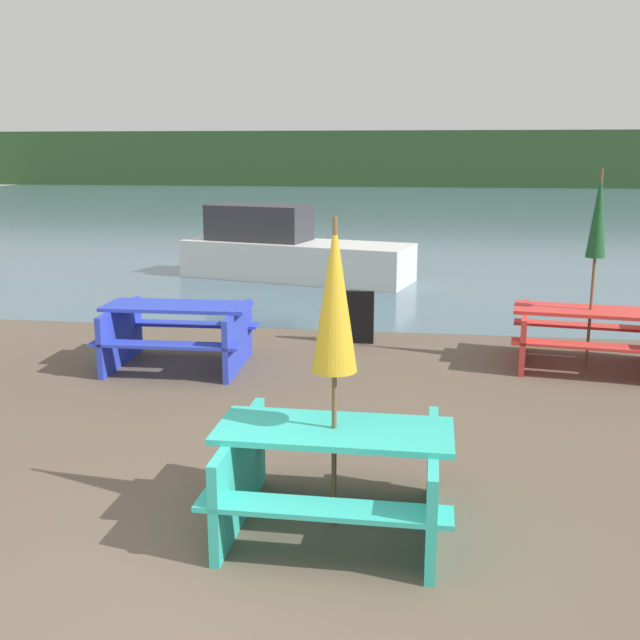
{
  "coord_description": "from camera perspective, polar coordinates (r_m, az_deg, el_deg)",
  "views": [
    {
      "loc": [
        1.33,
        -3.55,
        2.69
      ],
      "look_at": [
        0.22,
        4.41,
        0.85
      ],
      "focal_mm": 42.0,
      "sensor_mm": 36.0,
      "label": 1
    }
  ],
  "objects": [
    {
      "name": "picnic_table_teal",
      "position": [
        5.47,
        1.07,
        -11.21
      ],
      "size": [
        1.69,
        1.4,
        0.76
      ],
      "rotation": [
        0.0,
        0.0,
        -0.01
      ],
      "color": "#33B7A8",
      "rests_on": "ground_plane"
    },
    {
      "name": "ground_plane",
      "position": [
        4.65,
        -11.11,
        -22.73
      ],
      "size": [
        60.0,
        60.0,
        0.0
      ],
      "primitive_type": "plane",
      "color": "brown"
    },
    {
      "name": "signboard",
      "position": [
        10.56,
        2.63,
        0.23
      ],
      "size": [
        0.55,
        0.08,
        0.75
      ],
      "color": "black",
      "rests_on": "ground_plane"
    },
    {
      "name": "far_treeline",
      "position": [
        55.97,
        6.7,
        12.1
      ],
      "size": [
        80.0,
        1.6,
        4.0
      ],
      "color": "#284723",
      "rests_on": "water"
    },
    {
      "name": "picnic_table_red",
      "position": [
        9.96,
        19.79,
        -0.88
      ],
      "size": [
        2.02,
        1.62,
        0.74
      ],
      "rotation": [
        0.0,
        0.0,
        -0.14
      ],
      "color": "red",
      "rests_on": "ground_plane"
    },
    {
      "name": "picnic_table_blue",
      "position": [
        9.55,
        -10.74,
        -0.72
      ],
      "size": [
        1.83,
        1.42,
        0.8
      ],
      "rotation": [
        0.0,
        0.0,
        0.02
      ],
      "color": "blue",
      "rests_on": "ground_plane"
    },
    {
      "name": "umbrella_darkgreen",
      "position": [
        9.74,
        20.44,
        7.4
      ],
      "size": [
        0.23,
        0.23,
        2.46
      ],
      "color": "brown",
      "rests_on": "ground_plane"
    },
    {
      "name": "umbrella_gold",
      "position": [
        5.09,
        1.13,
        1.71
      ],
      "size": [
        0.32,
        0.32,
        2.25
      ],
      "color": "brown",
      "rests_on": "ground_plane"
    },
    {
      "name": "boat",
      "position": [
        15.9,
        -2.46,
        5.21
      ],
      "size": [
        5.06,
        2.64,
        1.53
      ],
      "rotation": [
        0.0,
        0.0,
        -0.25
      ],
      "color": "silver",
      "rests_on": "water"
    },
    {
      "name": "water",
      "position": [
        36.08,
        5.84,
        8.55
      ],
      "size": [
        60.0,
        50.0,
        0.0
      ],
      "color": "slate",
      "rests_on": "ground_plane"
    }
  ]
}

